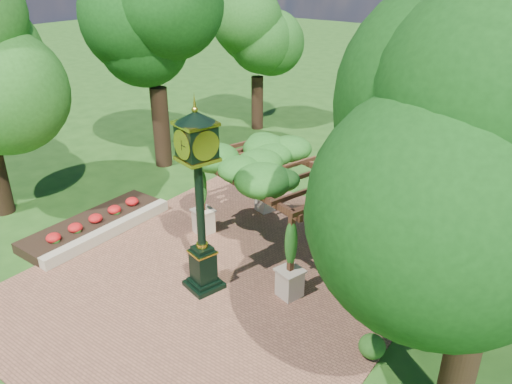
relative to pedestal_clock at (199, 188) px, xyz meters
The scene contains 14 objects.
ground 3.14m from the pedestal_clock, 56.13° to the right, with size 120.00×120.00×0.00m, color #1E4714.
brick_plaza 3.19m from the pedestal_clock, 76.90° to the left, with size 10.00×12.00×0.04m, color brown.
border_wall 5.31m from the pedestal_clock, behind, with size 0.35×5.00×0.40m, color #C6B793.
flower_bed 6.09m from the pedestal_clock, behind, with size 1.50×5.00×0.36m, color red.
pedestal_clock is the anchor object (origin of this frame).
pergola 3.05m from the pedestal_clock, 82.22° to the left, with size 5.81×4.49×3.23m.
sundial 10.13m from the pedestal_clock, 78.74° to the left, with size 0.70×0.70×1.04m.
shrub_front 5.71m from the pedestal_clock, ahead, with size 0.63×0.63×0.57m, color #295E1B.
shrub_mid 5.77m from the pedestal_clock, 20.21° to the left, with size 1.02×1.02×0.92m, color #174B15.
shrub_back 7.16m from the pedestal_clock, 54.30° to the left, with size 0.69×0.69×0.62m, color #215A1A.
tree_west_near 10.13m from the pedestal_clock, 142.61° to the left, with size 4.44×4.44×9.05m.
tree_west_far 14.76m from the pedestal_clock, 120.45° to the left, with size 3.53×3.53×7.28m.
tree_north 12.92m from the pedestal_clock, 77.70° to the left, with size 3.46×3.46×5.86m.
tree_east_near 7.44m from the pedestal_clock, ahead, with size 4.61×4.61×8.31m.
Camera 1 is at (7.94, -8.23, 8.51)m, focal length 35.00 mm.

